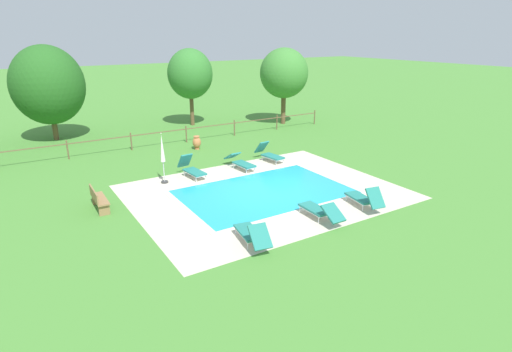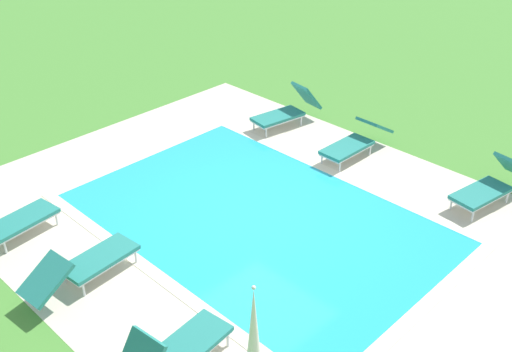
{
  "view_description": "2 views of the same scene",
  "coord_description": "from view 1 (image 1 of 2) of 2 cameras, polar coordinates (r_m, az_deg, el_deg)",
  "views": [
    {
      "loc": [
        -9.12,
        -13.87,
        6.5
      ],
      "look_at": [
        -0.12,
        0.5,
        0.6
      ],
      "focal_mm": 28.93,
      "sensor_mm": 36.0,
      "label": 1
    },
    {
      "loc": [
        -6.84,
        7.0,
        6.75
      ],
      "look_at": [
        -0.01,
        0.05,
        0.98
      ],
      "focal_mm": 42.91,
      "sensor_mm": 36.0,
      "label": 2
    }
  ],
  "objects": [
    {
      "name": "ground_plane",
      "position": [
        17.83,
        1.17,
        -2.2
      ],
      "size": [
        160.0,
        160.0,
        0.0
      ],
      "primitive_type": "plane",
      "color": "#478433"
    },
    {
      "name": "sun_lounger_south_near_corner",
      "position": [
        16.67,
        14.73,
        -2.97
      ],
      "size": [
        0.89,
        1.93,
        0.99
      ],
      "color": "#237A70",
      "rests_on": "ground"
    },
    {
      "name": "tree_far_west",
      "position": [
        29.02,
        -26.82,
        11.13
      ],
      "size": [
        4.35,
        4.35,
        5.87
      ],
      "color": "brown",
      "rests_on": "ground"
    },
    {
      "name": "sun_lounger_north_far",
      "position": [
        19.81,
        -8.88,
        1.0
      ],
      "size": [
        0.79,
        1.87,
        1.02
      ],
      "color": "#237A70",
      "rests_on": "ground"
    },
    {
      "name": "swimming_pool_water",
      "position": [
        17.83,
        1.17,
        -2.19
      ],
      "size": [
        7.01,
        4.59,
        0.01
      ],
      "primitive_type": "cube",
      "color": "#23A8C1",
      "rests_on": "ground"
    },
    {
      "name": "sun_lounger_south_far",
      "position": [
        22.03,
        1.87,
        3.08
      ],
      "size": [
        0.83,
        1.92,
        0.98
      ],
      "color": "#237A70",
      "rests_on": "ground"
    },
    {
      "name": "pool_deck_paving",
      "position": [
        17.83,
        1.17,
        -2.19
      ],
      "size": [
        11.06,
        8.64,
        0.01
      ],
      "primitive_type": "cube",
      "color": "beige",
      "rests_on": "ground"
    },
    {
      "name": "sun_lounger_north_near_steps",
      "position": [
        20.75,
        -2.16,
        1.95
      ],
      "size": [
        0.78,
        2.1,
        0.76
      ],
      "color": "#237A70",
      "rests_on": "ground"
    },
    {
      "name": "wooden_bench_lawn_side",
      "position": [
        17.01,
        -20.99,
        -2.94
      ],
      "size": [
        0.47,
        1.51,
        0.87
      ],
      "color": "#937047",
      "rests_on": "ground"
    },
    {
      "name": "patio_umbrella_closed_row_mid_west",
      "position": [
        18.92,
        -12.8,
        3.13
      ],
      "size": [
        0.32,
        0.32,
        2.35
      ],
      "color": "#383838",
      "rests_on": "ground"
    },
    {
      "name": "sun_lounger_north_end",
      "position": [
        13.41,
        -0.59,
        -7.95
      ],
      "size": [
        0.9,
        2.01,
        0.91
      ],
      "color": "#237A70",
      "rests_on": "ground"
    },
    {
      "name": "sun_lounger_north_mid",
      "position": [
        15.31,
        8.82,
        -4.7
      ],
      "size": [
        0.64,
        2.06,
        0.76
      ],
      "color": "#237A70",
      "rests_on": "ground"
    },
    {
      "name": "tree_centre",
      "position": [
        30.77,
        -9.1,
        13.75
      ],
      "size": [
        3.22,
        3.22,
        5.5
      ],
      "color": "brown",
      "rests_on": "ground"
    },
    {
      "name": "terracotta_urn_near_fence",
      "position": [
        24.53,
        -8.19,
        4.65
      ],
      "size": [
        0.48,
        0.48,
        0.8
      ],
      "color": "#C67547",
      "rests_on": "ground"
    },
    {
      "name": "pool_coping_rim",
      "position": [
        17.83,
        1.17,
        -2.18
      ],
      "size": [
        7.49,
        5.07,
        0.01
      ],
      "color": "beige",
      "rests_on": "ground"
    },
    {
      "name": "tree_west_mid",
      "position": [
        31.05,
        3.9,
        13.98
      ],
      "size": [
        3.52,
        3.52,
        5.53
      ],
      "color": "brown",
      "rests_on": "ground"
    },
    {
      "name": "perimeter_fence",
      "position": [
        26.16,
        -9.63,
        6.09
      ],
      "size": [
        20.72,
        0.08,
        1.05
      ],
      "color": "brown",
      "rests_on": "ground"
    }
  ]
}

